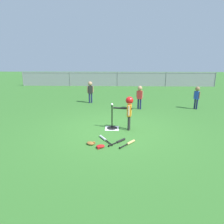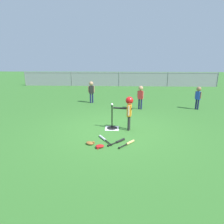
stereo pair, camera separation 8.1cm
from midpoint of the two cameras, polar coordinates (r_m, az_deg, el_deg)
ground_plane at (r=6.13m, az=1.04°, el=-5.41°), size 60.00×60.00×0.00m
home_plate at (r=6.29m, az=0.37°, el=-4.81°), size 0.44×0.44×0.01m
batting_tee at (r=6.25m, az=0.37°, el=-3.74°), size 0.32×0.32×0.76m
baseball_on_tee at (r=6.06m, az=0.38°, el=2.26°), size 0.07×0.07×0.07m
batter_child at (r=5.97m, az=5.43°, el=1.61°), size 0.62×0.30×1.07m
fielder_deep_center at (r=9.35m, az=24.33°, el=4.62°), size 0.22×0.25×1.02m
fielder_deep_left at (r=8.64m, az=8.69°, el=5.18°), size 0.29×0.21×1.05m
fielder_near_right at (r=9.89m, az=-5.90°, el=6.72°), size 0.31×0.22×1.10m
spare_bat_silver at (r=5.43m, az=-2.06°, el=-7.89°), size 0.41×0.64×0.06m
spare_bat_wood at (r=5.18m, az=5.39°, el=-9.13°), size 0.44×0.51×0.06m
spare_bat_black at (r=5.27m, az=2.43°, el=-8.64°), size 0.46×0.50×0.06m
glove_by_plate at (r=5.17m, az=-6.08°, el=-9.11°), size 0.27×0.26×0.07m
glove_near_bats at (r=4.98m, az=-3.21°, el=-10.07°), size 0.26×0.23×0.07m
outfield_fence at (r=16.28m, az=2.26°, el=9.79°), size 16.06×0.06×1.15m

